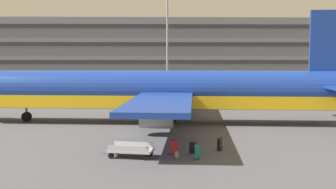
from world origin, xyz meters
TOP-DOWN VIEW (x-y plane):
  - ground_plane at (0.00, 0.00)m, footprint 600.00×600.00m
  - terminal_structure at (0.00, 52.98)m, footprint 162.46×17.48m
  - airliner at (-3.01, -0.21)m, footprint 38.29×31.05m
  - light_mast_left at (-1.55, 39.91)m, footprint 1.80×0.50m
  - suitcase_small at (-1.11, -13.93)m, footprint 0.29×0.39m
  - suitcase_large at (-2.44, -12.70)m, footprint 0.50×0.48m
  - suitcase_purple at (0.56, -11.73)m, footprint 0.39×0.45m
  - suitcase_laid_flat at (-1.23, -12.49)m, footprint 0.46×0.34m
  - backpack_red at (-2.31, -13.98)m, footprint 0.35×0.38m
  - baggage_cart at (-5.02, -13.39)m, footprint 3.37×1.81m

SIDE VIEW (x-z plane):
  - ground_plane at x=0.00m, z-range 0.00..0.00m
  - backpack_red at x=-2.31m, z-range -0.03..0.50m
  - suitcase_laid_flat at x=-1.23m, z-range -0.08..0.86m
  - baggage_cart at x=-5.02m, z-range 0.02..0.84m
  - suitcase_purple at x=0.56m, z-range -0.03..0.90m
  - suitcase_small at x=-1.11m, z-range -0.09..0.96m
  - suitcase_large at x=-2.44m, z-range -0.03..0.91m
  - airliner at x=-3.01m, z-range -2.18..7.93m
  - terminal_structure at x=0.00m, z-range 0.00..14.09m
  - light_mast_left at x=-1.55m, z-range 1.75..27.99m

